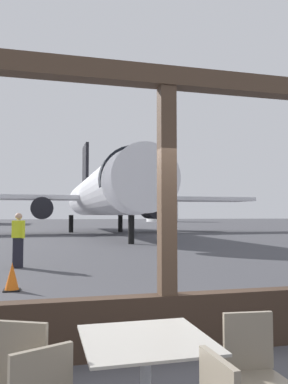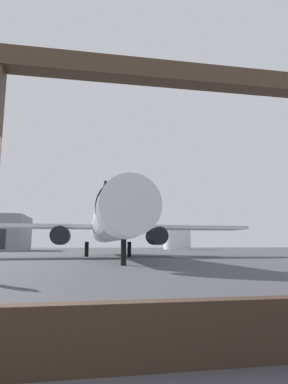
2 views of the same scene
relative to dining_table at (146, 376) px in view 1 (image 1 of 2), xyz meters
name	(u,v)px [view 1 (image 1 of 2)]	position (x,y,z in m)	size (l,w,h in m)	color
ground_plane	(58,230)	(0.74, 41.79, -0.50)	(220.00, 220.00, 0.00)	#424247
window_frame	(167,252)	(0.74, 1.79, 0.72)	(8.28, 0.24, 3.54)	#38281E
dining_table	(146,376)	(0.00, 0.00, 0.00)	(0.92, 0.92, 0.78)	#ADA89E
cafe_chair_aisle_left	(254,365)	(0.82, -0.10, 0.04)	(0.42, 0.42, 0.91)	gray
cafe_chair_aisle_right	(26,374)	(-0.85, 0.11, 0.06)	(0.51, 0.51, 0.95)	gray
airplane	(101,194)	(4.14, 31.82, 3.03)	(31.16, 32.38, 10.44)	silver
ground_crew_worker	(18,239)	(-1.54, 10.24, 0.40)	(0.42, 0.44, 1.74)	black
traffic_cone	(12,277)	(-1.41, 6.34, -0.20)	(0.36, 0.36, 0.62)	orange
fuel_storage_tank	(162,209)	(27.43, 89.23, 2.63)	(7.82, 7.82, 6.25)	white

